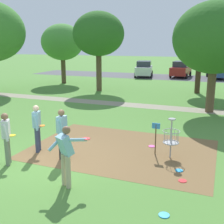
# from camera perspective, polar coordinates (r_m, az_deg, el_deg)

# --- Properties ---
(ground_plane) EXTENTS (160.00, 160.00, 0.00)m
(ground_plane) POSITION_cam_1_polar(r_m,az_deg,el_deg) (9.81, -12.95, -9.65)
(ground_plane) COLOR #518438
(dirt_tee_pad) EXTENTS (6.63, 4.62, 0.01)m
(dirt_tee_pad) POSITION_cam_1_polar(r_m,az_deg,el_deg) (10.60, 1.91, -7.48)
(dirt_tee_pad) COLOR brown
(dirt_tee_pad) RESTS_ON ground
(disc_golf_basket) EXTENTS (0.98, 0.58, 1.39)m
(disc_golf_basket) POSITION_cam_1_polar(r_m,az_deg,el_deg) (9.82, 11.48, -4.84)
(disc_golf_basket) COLOR #9E9EA3
(disc_golf_basket) RESTS_ON ground
(player_foreground_watching) EXTENTS (0.40, 0.47, 1.71)m
(player_foreground_watching) POSITION_cam_1_polar(r_m,az_deg,el_deg) (9.64, -10.02, -3.79)
(player_foreground_watching) COLOR #232328
(player_foreground_watching) RESTS_ON ground
(player_throwing) EXTENTS (0.45, 0.48, 1.71)m
(player_throwing) POSITION_cam_1_polar(r_m,az_deg,el_deg) (9.62, -20.49, -4.50)
(player_throwing) COLOR slate
(player_throwing) RESTS_ON ground
(player_waiting_left) EXTENTS (0.45, 0.50, 1.71)m
(player_waiting_left) POSITION_cam_1_polar(r_m,az_deg,el_deg) (10.45, -14.86, -2.68)
(player_waiting_left) COLOR #384260
(player_waiting_left) RESTS_ON ground
(player_waiting_right) EXTENTS (0.89, 0.87, 1.71)m
(player_waiting_right) POSITION_cam_1_polar(r_m,az_deg,el_deg) (7.73, -9.27, -8.04)
(player_waiting_right) COLOR tan
(player_waiting_right) RESTS_ON ground
(frisbee_near_basket) EXTENTS (0.25, 0.25, 0.02)m
(frisbee_near_basket) POSITION_cam_1_polar(r_m,az_deg,el_deg) (10.96, 8.01, -6.85)
(frisbee_near_basket) COLOR #E53D99
(frisbee_near_basket) RESTS_ON ground
(frisbee_mid_grass) EXTENTS (0.24, 0.24, 0.02)m
(frisbee_mid_grass) POSITION_cam_1_polar(r_m,az_deg,el_deg) (8.54, 14.01, -13.30)
(frisbee_mid_grass) COLOR red
(frisbee_mid_grass) RESTS_ON ground
(frisbee_far_left) EXTENTS (0.25, 0.25, 0.02)m
(frisbee_far_left) POSITION_cam_1_polar(r_m,az_deg,el_deg) (6.97, 10.43, -19.74)
(frisbee_far_left) COLOR #1E93DB
(frisbee_far_left) RESTS_ON ground
(frisbee_far_right) EXTENTS (0.24, 0.24, 0.02)m
(frisbee_far_right) POSITION_cam_1_polar(r_m,az_deg,el_deg) (9.14, 13.36, -11.38)
(frisbee_far_right) COLOR #1E93DB
(frisbee_far_right) RESTS_ON ground
(tree_near_left) EXTENTS (4.10, 4.10, 6.32)m
(tree_near_left) POSITION_cam_1_polar(r_m,az_deg,el_deg) (23.33, -2.73, 15.38)
(tree_near_left) COLOR brown
(tree_near_left) RESTS_ON ground
(tree_mid_left) EXTENTS (3.28, 3.28, 5.55)m
(tree_mid_left) POSITION_cam_1_polar(r_m,az_deg,el_deg) (23.14, 17.42, 13.75)
(tree_mid_left) COLOR #422D1E
(tree_mid_left) RESTS_ON ground
(tree_mid_center) EXTENTS (4.58, 4.58, 6.08)m
(tree_mid_center) POSITION_cam_1_polar(r_m,az_deg,el_deg) (16.78, 20.07, 13.82)
(tree_mid_center) COLOR brown
(tree_mid_center) RESTS_ON ground
(tree_mid_right) EXTENTS (4.02, 4.02, 5.67)m
(tree_mid_right) POSITION_cam_1_polar(r_m,az_deg,el_deg) (28.32, -9.97, 13.65)
(tree_mid_right) COLOR brown
(tree_mid_right) RESTS_ON ground
(parking_lot_strip) EXTENTS (36.00, 6.00, 0.01)m
(parking_lot_strip) POSITION_cam_1_polar(r_m,az_deg,el_deg) (33.98, 12.60, 6.83)
(parking_lot_strip) COLOR #4C4C51
(parking_lot_strip) RESTS_ON ground
(parked_car_leftmost) EXTENTS (2.59, 4.47, 1.84)m
(parked_car_leftmost) POSITION_cam_1_polar(r_m,az_deg,el_deg) (33.99, 6.45, 8.63)
(parked_car_leftmost) COLOR silver
(parked_car_leftmost) RESTS_ON ground
(parked_car_center_left) EXTENTS (2.12, 4.28, 1.84)m
(parked_car_center_left) POSITION_cam_1_polar(r_m,az_deg,el_deg) (34.29, 13.71, 8.38)
(parked_car_center_left) COLOR maroon
(parked_car_center_left) RESTS_ON ground
(parked_car_center_right) EXTENTS (2.71, 4.50, 1.84)m
(parked_car_center_right) POSITION_cam_1_polar(r_m,az_deg,el_deg) (34.14, 20.58, 7.88)
(parked_car_center_right) COLOR #2D4784
(parked_car_center_right) RESTS_ON ground
(gravel_path) EXTENTS (40.00, 1.31, 0.00)m
(gravel_path) POSITION_cam_1_polar(r_m,az_deg,el_deg) (18.10, 4.21, 1.40)
(gravel_path) COLOR gray
(gravel_path) RESTS_ON ground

